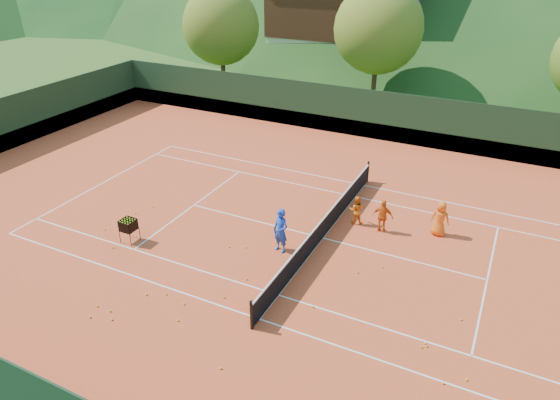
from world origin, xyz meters
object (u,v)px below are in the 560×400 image
at_px(coach, 281,231).
at_px(ball_hopper, 128,226).
at_px(student_b, 383,216).
at_px(chalet_left, 347,3).
at_px(student_a, 356,210).
at_px(chalet_mid, 538,16).
at_px(tennis_net, 323,228).
at_px(student_c, 440,219).

bearing_deg(coach, ball_hopper, -144.46).
distance_m(student_b, chalet_left, 31.22).
xyz_separation_m(student_a, chalet_mid, (5.20, 32.24, 4.33)).
distance_m(tennis_net, chalet_left, 32.04).
bearing_deg(tennis_net, student_b, 38.49).
distance_m(coach, ball_hopper, 6.15).
bearing_deg(coach, chalet_mid, 94.26).
height_order(coach, student_b, coach).
distance_m(coach, student_c, 6.65).
bearing_deg(tennis_net, student_c, 29.59).
xyz_separation_m(student_c, ball_hopper, (-11.10, -6.08, -0.01)).
distance_m(student_a, tennis_net, 1.94).
distance_m(coach, student_a, 3.90).
relative_size(student_a, chalet_left, 0.09).
height_order(tennis_net, chalet_left, chalet_left).
distance_m(student_a, chalet_left, 30.64).
bearing_deg(student_b, ball_hopper, 27.19).
bearing_deg(student_c, ball_hopper, 27.71).
height_order(student_c, chalet_left, chalet_left).
bearing_deg(chalet_mid, ball_hopper, -108.91).
bearing_deg(student_c, tennis_net, 28.60).
xyz_separation_m(ball_hopper, chalet_mid, (12.92, 37.70, 4.22)).
bearing_deg(student_a, student_c, 174.05).
distance_m(ball_hopper, chalet_left, 34.19).
distance_m(student_a, chalet_mid, 32.94).
bearing_deg(ball_hopper, student_c, 28.69).
xyz_separation_m(student_a, student_b, (1.21, -0.17, 0.08)).
bearing_deg(student_a, tennis_net, 49.42).
height_order(student_a, tennis_net, student_a).
relative_size(student_b, student_c, 0.95).
relative_size(student_a, student_b, 0.89).
xyz_separation_m(student_c, chalet_left, (-14.18, 27.62, 4.86)).
bearing_deg(student_b, student_c, -163.80).
bearing_deg(ball_hopper, coach, 19.95).
relative_size(coach, student_b, 1.26).
bearing_deg(student_a, coach, 43.87).
height_order(student_b, tennis_net, student_b).
relative_size(student_b, chalet_mid, 0.11).
distance_m(student_b, chalet_mid, 32.92).
height_order(student_b, chalet_left, chalet_left).
relative_size(ball_hopper, chalet_mid, 0.08).
bearing_deg(chalet_left, student_c, -62.82).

